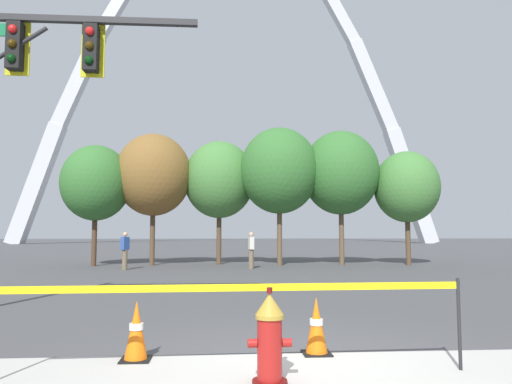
{
  "coord_description": "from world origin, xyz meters",
  "views": [
    {
      "loc": [
        -0.9,
        -6.02,
        1.56
      ],
      "look_at": [
        -0.12,
        5.0,
        2.5
      ],
      "focal_mm": 33.7,
      "sensor_mm": 36.0,
      "label": 1
    }
  ],
  "objects_px": {
    "fire_hydrant": "(270,338)",
    "pedestrian_standing_center": "(125,250)",
    "traffic_cone_by_hydrant": "(136,331)",
    "traffic_cone_mid_sidewalk": "(316,326)",
    "pedestrian_walking_left": "(251,250)",
    "monument_arch": "(229,88)"
  },
  "relations": [
    {
      "from": "traffic_cone_mid_sidewalk",
      "to": "monument_arch",
      "type": "xyz_separation_m",
      "value": [
        -0.32,
        63.28,
        22.56
      ]
    },
    {
      "from": "traffic_cone_by_hydrant",
      "to": "monument_arch",
      "type": "xyz_separation_m",
      "value": [
        1.94,
        63.42,
        22.56
      ]
    },
    {
      "from": "monument_arch",
      "to": "pedestrian_standing_center",
      "type": "distance_m",
      "value": 53.73
    },
    {
      "from": "pedestrian_walking_left",
      "to": "traffic_cone_by_hydrant",
      "type": "bearing_deg",
      "value": -98.83
    },
    {
      "from": "fire_hydrant",
      "to": "pedestrian_standing_center",
      "type": "height_order",
      "value": "pedestrian_standing_center"
    },
    {
      "from": "fire_hydrant",
      "to": "traffic_cone_by_hydrant",
      "type": "height_order",
      "value": "fire_hydrant"
    },
    {
      "from": "fire_hydrant",
      "to": "pedestrian_standing_center",
      "type": "xyz_separation_m",
      "value": [
        -4.6,
        15.73,
        0.35
      ]
    },
    {
      "from": "fire_hydrant",
      "to": "pedestrian_standing_center",
      "type": "distance_m",
      "value": 16.39
    },
    {
      "from": "pedestrian_walking_left",
      "to": "pedestrian_standing_center",
      "type": "xyz_separation_m",
      "value": [
        -5.38,
        -0.2,
        0.0
      ]
    },
    {
      "from": "pedestrian_standing_center",
      "to": "monument_arch",
      "type": "bearing_deg",
      "value": 84.14
    },
    {
      "from": "fire_hydrant",
      "to": "traffic_cone_mid_sidewalk",
      "type": "xyz_separation_m",
      "value": [
        0.72,
        1.16,
        -0.11
      ]
    },
    {
      "from": "fire_hydrant",
      "to": "pedestrian_walking_left",
      "type": "bearing_deg",
      "value": 87.22
    },
    {
      "from": "traffic_cone_by_hydrant",
      "to": "traffic_cone_mid_sidewalk",
      "type": "bearing_deg",
      "value": 3.65
    },
    {
      "from": "traffic_cone_by_hydrant",
      "to": "monument_arch",
      "type": "height_order",
      "value": "monument_arch"
    },
    {
      "from": "traffic_cone_mid_sidewalk",
      "to": "pedestrian_walking_left",
      "type": "distance_m",
      "value": 14.77
    },
    {
      "from": "traffic_cone_by_hydrant",
      "to": "pedestrian_standing_center",
      "type": "distance_m",
      "value": 15.03
    },
    {
      "from": "traffic_cone_mid_sidewalk",
      "to": "traffic_cone_by_hydrant",
      "type": "bearing_deg",
      "value": -176.35
    },
    {
      "from": "traffic_cone_by_hydrant",
      "to": "pedestrian_walking_left",
      "type": "xyz_separation_m",
      "value": [
        2.32,
        14.91,
        0.46
      ]
    },
    {
      "from": "monument_arch",
      "to": "fire_hydrant",
      "type": "bearing_deg",
      "value": -90.35
    },
    {
      "from": "traffic_cone_by_hydrant",
      "to": "monument_arch",
      "type": "relative_size",
      "value": 0.01
    },
    {
      "from": "traffic_cone_by_hydrant",
      "to": "fire_hydrant",
      "type": "bearing_deg",
      "value": -33.48
    },
    {
      "from": "traffic_cone_by_hydrant",
      "to": "traffic_cone_mid_sidewalk",
      "type": "relative_size",
      "value": 1.0
    }
  ]
}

